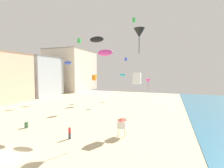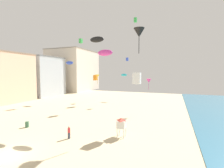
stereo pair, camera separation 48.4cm
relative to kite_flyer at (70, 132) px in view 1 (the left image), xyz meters
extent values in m
plane|color=beige|center=(-3.22, -6.10, -0.92)|extent=(120.00, 120.00, 0.00)
cube|color=#ADB7C1|center=(-35.14, 30.75, 6.25)|extent=(12.56, 13.39, 14.33)
cube|color=slate|center=(-35.14, 30.75, 13.56)|extent=(12.81, 13.66, 0.30)
cube|color=silver|center=(-35.14, 52.17, 8.79)|extent=(17.94, 21.53, 19.43)
cube|color=gray|center=(-35.14, 52.17, 18.66)|extent=(18.30, 21.97, 0.30)
cube|color=#383D4C|center=(0.00, 0.00, -0.52)|extent=(0.28, 0.18, 0.80)
cylinder|color=red|center=(0.00, 0.00, 0.18)|extent=(0.34, 0.34, 0.60)
sphere|color=tan|center=(0.00, 0.00, 0.60)|extent=(0.24, 0.24, 0.24)
cylinder|color=white|center=(5.73, 2.66, -0.32)|extent=(0.10, 0.10, 1.20)
cylinder|color=white|center=(6.63, 2.66, -0.32)|extent=(0.10, 0.10, 1.20)
cylinder|color=white|center=(5.73, 3.56, -0.32)|extent=(0.10, 0.10, 1.20)
cylinder|color=white|center=(6.63, 3.56, -0.32)|extent=(0.10, 0.10, 1.20)
cube|color=white|center=(6.18, 3.11, 0.78)|extent=(1.10, 1.10, 1.00)
pyramid|color=#D14C3D|center=(6.18, 3.11, 1.46)|extent=(1.10, 1.10, 0.35)
cylinder|color=#3D6B4C|center=(-8.88, 1.29, -0.47)|extent=(0.56, 0.56, 0.90)
ellipsoid|color=#2DB7CC|center=(-2.44, 32.42, 7.04)|extent=(2.05, 0.57, 0.80)
ellipsoid|color=blue|center=(-16.90, 23.69, 10.68)|extent=(2.58, 0.72, 1.00)
cube|color=orange|center=(-7.75, 22.80, 6.37)|extent=(0.94, 0.94, 1.48)
cube|color=blue|center=(-0.01, 27.48, 11.55)|extent=(0.59, 0.59, 0.92)
cube|color=green|center=(-13.98, 25.48, 17.29)|extent=(0.84, 0.84, 1.32)
cube|color=white|center=(7.48, 6.38, 6.86)|extent=(1.08, 1.08, 1.70)
cone|color=#DB3D9E|center=(7.53, 17.83, 5.99)|extent=(1.05, 1.05, 0.86)
cylinder|color=#992A6E|center=(7.53, 17.83, 4.79)|extent=(0.06, 0.06, 1.53)
ellipsoid|color=#DB3D9E|center=(2.28, 6.60, 10.86)|extent=(2.57, 0.71, 1.00)
cone|color=black|center=(7.51, 7.49, 13.72)|extent=(1.67, 1.67, 1.37)
cylinder|color=black|center=(7.51, 7.49, 11.82)|extent=(0.09, 0.09, 2.43)
cube|color=green|center=(1.74, 29.68, 22.89)|extent=(0.79, 0.79, 1.25)
cone|color=yellow|center=(-9.49, 27.40, 6.65)|extent=(1.32, 1.32, 1.08)
cylinder|color=#A49220|center=(-9.49, 27.40, 5.15)|extent=(0.07, 0.07, 1.92)
ellipsoid|color=black|center=(0.00, 8.31, 13.42)|extent=(2.61, 0.73, 1.02)
camera|label=1|loc=(12.24, -17.33, 7.63)|focal=25.92mm
camera|label=2|loc=(12.70, -17.16, 7.63)|focal=25.92mm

